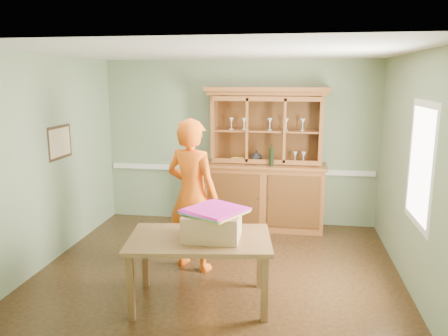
% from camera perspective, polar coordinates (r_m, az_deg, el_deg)
% --- Properties ---
extents(floor, '(4.50, 4.50, 0.00)m').
position_cam_1_polar(floor, '(5.73, -0.66, -13.12)').
color(floor, '#473117').
rests_on(floor, ground).
extents(ceiling, '(4.50, 4.50, 0.00)m').
position_cam_1_polar(ceiling, '(5.21, -0.73, 14.94)').
color(ceiling, white).
rests_on(ceiling, wall_back).
extents(wall_back, '(4.50, 0.00, 4.50)m').
position_cam_1_polar(wall_back, '(7.26, 1.98, 3.32)').
color(wall_back, gray).
rests_on(wall_back, floor).
extents(wall_left, '(0.00, 4.00, 4.00)m').
position_cam_1_polar(wall_left, '(6.10, -22.01, 0.87)').
color(wall_left, gray).
rests_on(wall_left, floor).
extents(wall_right, '(0.00, 4.00, 4.00)m').
position_cam_1_polar(wall_right, '(5.41, 23.50, -0.53)').
color(wall_right, gray).
rests_on(wall_right, floor).
extents(wall_front, '(4.50, 0.00, 4.50)m').
position_cam_1_polar(wall_front, '(3.42, -6.42, -6.35)').
color(wall_front, gray).
rests_on(wall_front, floor).
extents(chair_rail, '(4.41, 0.05, 0.08)m').
position_cam_1_polar(chair_rail, '(7.31, 1.93, -0.20)').
color(chair_rail, white).
rests_on(chair_rail, wall_back).
extents(framed_map, '(0.03, 0.60, 0.46)m').
position_cam_1_polar(framed_map, '(6.31, -20.60, 3.16)').
color(framed_map, '#342414').
rests_on(framed_map, wall_left).
extents(window_panel, '(0.03, 0.96, 1.36)m').
position_cam_1_polar(window_panel, '(5.09, 24.22, 0.42)').
color(window_panel, white).
rests_on(window_panel, wall_right).
extents(china_hutch, '(1.93, 0.64, 2.27)m').
position_cam_1_polar(china_hutch, '(7.07, 5.40, -1.53)').
color(china_hutch, brown).
rests_on(china_hutch, floor).
extents(dining_table, '(1.60, 1.10, 0.75)m').
position_cam_1_polar(dining_table, '(4.72, -3.18, -10.03)').
color(dining_table, brown).
rests_on(dining_table, floor).
extents(cardboard_box, '(0.59, 0.47, 0.27)m').
position_cam_1_polar(cardboard_box, '(4.62, -1.57, -7.55)').
color(cardboard_box, tan).
rests_on(cardboard_box, dining_table).
extents(kite_stack, '(0.72, 0.72, 0.05)m').
position_cam_1_polar(kite_stack, '(4.57, -1.14, -5.62)').
color(kite_stack, gold).
rests_on(kite_stack, cardboard_box).
extents(person, '(0.82, 0.67, 1.93)m').
position_cam_1_polar(person, '(5.49, -4.17, -3.55)').
color(person, '#FF6310').
rests_on(person, floor).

